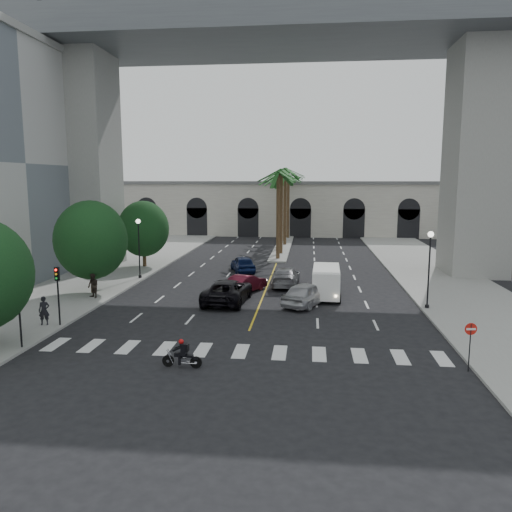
{
  "coord_description": "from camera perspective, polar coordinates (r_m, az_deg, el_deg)",
  "views": [
    {
      "loc": [
        3.42,
        -25.84,
        8.72
      ],
      "look_at": [
        -0.02,
        6.0,
        3.81
      ],
      "focal_mm": 35.0,
      "sensor_mm": 36.0,
      "label": 1
    }
  ],
  "objects": [
    {
      "name": "traffic_signal_far",
      "position": [
        31.66,
        -21.72,
        -3.22
      ],
      "size": [
        0.25,
        0.18,
        3.65
      ],
      "color": "black",
      "rests_on": "ground"
    },
    {
      "name": "sidewalk_left",
      "position": [
        45.62,
        -17.79,
        -2.63
      ],
      "size": [
        8.0,
        100.0,
        0.15
      ],
      "primitive_type": "cube",
      "color": "gray",
      "rests_on": "ground"
    },
    {
      "name": "pier_building",
      "position": [
        81.03,
        3.76,
        5.54
      ],
      "size": [
        71.0,
        10.5,
        8.5
      ],
      "color": "silver",
      "rests_on": "ground"
    },
    {
      "name": "lamp_post_left_far",
      "position": [
        44.72,
        -13.24,
        1.42
      ],
      "size": [
        0.4,
        0.4,
        5.35
      ],
      "color": "black",
      "rests_on": "ground"
    },
    {
      "name": "car_a",
      "position": [
        35.14,
        5.77,
        -4.3
      ],
      "size": [
        3.83,
        5.24,
        1.66
      ],
      "primitive_type": "imported",
      "rotation": [
        0.0,
        0.0,
        2.71
      ],
      "color": "#A2A2A6",
      "rests_on": "ground"
    },
    {
      "name": "ground",
      "position": [
        27.48,
        -1.32,
        -9.79
      ],
      "size": [
        140.0,
        140.0,
        0.0
      ],
      "primitive_type": "plane",
      "color": "black",
      "rests_on": "ground"
    },
    {
      "name": "pedestrian_a",
      "position": [
        32.4,
        -23.06,
        -5.77
      ],
      "size": [
        0.73,
        0.59,
        1.72
      ],
      "primitive_type": "imported",
      "rotation": [
        0.0,
        0.0,
        0.33
      ],
      "color": "black",
      "rests_on": "sidewalk_left"
    },
    {
      "name": "motorcycle_rider",
      "position": [
        24.0,
        -8.34,
        -11.1
      ],
      "size": [
        1.92,
        0.52,
        1.38
      ],
      "rotation": [
        0.0,
        0.0,
        -0.05
      ],
      "color": "black",
      "rests_on": "ground"
    },
    {
      "name": "bridge",
      "position": [
        48.83,
        6.45,
        20.23
      ],
      "size": [
        75.0,
        13.0,
        26.0
      ],
      "color": "gray",
      "rests_on": "ground"
    },
    {
      "name": "car_e",
      "position": [
        47.44,
        -1.5,
        -0.92
      ],
      "size": [
        3.18,
        4.97,
        1.58
      ],
      "primitive_type": "imported",
      "rotation": [
        0.0,
        0.0,
        3.45
      ],
      "color": "#101E4B",
      "rests_on": "ground"
    },
    {
      "name": "traffic_signal_near",
      "position": [
        28.28,
        -25.49,
        -4.83
      ],
      "size": [
        0.25,
        0.18,
        3.65
      ],
      "color": "black",
      "rests_on": "ground"
    },
    {
      "name": "palm_c",
      "position": [
        61.94,
        2.85,
        8.88
      ],
      "size": [
        3.2,
        3.2,
        10.1
      ],
      "color": "#47331E",
      "rests_on": "ground"
    },
    {
      "name": "palm_e",
      "position": [
        69.93,
        3.33,
        9.08
      ],
      "size": [
        3.2,
        3.2,
        10.4
      ],
      "color": "#47331E",
      "rests_on": "ground"
    },
    {
      "name": "median",
      "position": [
        64.51,
        3.08,
        1.02
      ],
      "size": [
        2.0,
        24.0,
        0.2
      ],
      "primitive_type": "cube",
      "color": "gray",
      "rests_on": "ground"
    },
    {
      "name": "do_not_enter_sign",
      "position": [
        24.93,
        23.3,
        -8.44
      ],
      "size": [
        0.56,
        0.09,
        2.3
      ],
      "rotation": [
        0.0,
        0.0,
        0.12
      ],
      "color": "black",
      "rests_on": "ground"
    },
    {
      "name": "palm_a",
      "position": [
        53.95,
        2.57,
        9.1
      ],
      "size": [
        3.2,
        3.2,
        10.3
      ],
      "color": "#47331E",
      "rests_on": "ground"
    },
    {
      "name": "palm_f",
      "position": [
        73.91,
        3.72,
        9.27
      ],
      "size": [
        3.2,
        3.2,
        10.7
      ],
      "color": "#47331E",
      "rests_on": "ground"
    },
    {
      "name": "car_c",
      "position": [
        35.84,
        -3.27,
        -4.01
      ],
      "size": [
        3.21,
        6.2,
        1.67
      ],
      "primitive_type": "imported",
      "rotation": [
        0.0,
        0.0,
        3.07
      ],
      "color": "black",
      "rests_on": "ground"
    },
    {
      "name": "pedestrian_b",
      "position": [
        38.39,
        -18.12,
        -3.25
      ],
      "size": [
        1.1,
        1.05,
        1.8
      ],
      "primitive_type": "imported",
      "rotation": [
        0.0,
        0.0,
        -0.59
      ],
      "color": "black",
      "rests_on": "sidewalk_left"
    },
    {
      "name": "lamp_post_right",
      "position": [
        35.2,
        19.19,
        -0.76
      ],
      "size": [
        0.4,
        0.4,
        5.35
      ],
      "color": "black",
      "rests_on": "ground"
    },
    {
      "name": "cargo_van",
      "position": [
        37.56,
        8.01,
        -2.86
      ],
      "size": [
        2.25,
        5.28,
        2.23
      ],
      "rotation": [
        0.0,
        0.0,
        -0.03
      ],
      "color": "white",
      "rests_on": "ground"
    },
    {
      "name": "street_tree_far",
      "position": [
        50.8,
        -12.74,
        3.05
      ],
      "size": [
        5.04,
        5.04,
        6.68
      ],
      "color": "#382616",
      "rests_on": "ground"
    },
    {
      "name": "sidewalk_right",
      "position": [
        43.32,
        21.58,
        -3.42
      ],
      "size": [
        8.0,
        100.0,
        0.15
      ],
      "primitive_type": "cube",
      "color": "gray",
      "rests_on": "ground"
    },
    {
      "name": "palm_b",
      "position": [
        57.94,
        2.92,
        9.35
      ],
      "size": [
        3.2,
        3.2,
        10.6
      ],
      "color": "#47331E",
      "rests_on": "ground"
    },
    {
      "name": "street_tree_mid",
      "position": [
        39.68,
        -18.33,
        1.74
      ],
      "size": [
        5.44,
        5.44,
        7.21
      ],
      "color": "#382616",
      "rests_on": "ground"
    },
    {
      "name": "car_b",
      "position": [
        39.03,
        -1.21,
        -3.14
      ],
      "size": [
        3.14,
        4.49,
        1.4
      ],
      "primitive_type": "imported",
      "rotation": [
        0.0,
        0.0,
        2.71
      ],
      "color": "#4F0F1E",
      "rests_on": "ground"
    },
    {
      "name": "palm_d",
      "position": [
        65.92,
        3.37,
        9.5
      ],
      "size": [
        3.2,
        3.2,
        10.9
      ],
      "color": "#47331E",
      "rests_on": "ground"
    },
    {
      "name": "car_d",
      "position": [
        41.42,
        3.4,
        -2.37
      ],
      "size": [
        2.33,
        5.35,
        1.53
      ],
      "primitive_type": "imported",
      "rotation": [
        0.0,
        0.0,
        3.11
      ],
      "color": "slate",
      "rests_on": "ground"
    }
  ]
}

